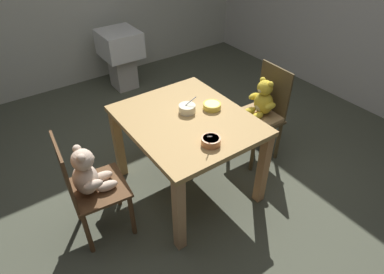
% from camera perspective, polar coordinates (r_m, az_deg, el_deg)
% --- Properties ---
extents(ground_plane, '(5.20, 5.20, 0.04)m').
position_cam_1_polar(ground_plane, '(3.08, -0.77, -8.54)').
color(ground_plane, '#494C3C').
extents(dining_table, '(1.08, 0.92, 0.74)m').
position_cam_1_polar(dining_table, '(2.65, -0.88, 1.20)').
color(dining_table, '#AD864C').
rests_on(dining_table, ground_plane).
extents(teddy_chair_far_center, '(0.42, 0.40, 0.92)m').
position_cam_1_polar(teddy_chair_far_center, '(3.16, 11.85, 4.97)').
color(teddy_chair_far_center, '#4B3D22').
rests_on(teddy_chair_far_center, ground_plane).
extents(teddy_chair_near_front, '(0.44, 0.43, 0.90)m').
position_cam_1_polar(teddy_chair_near_front, '(2.44, -17.52, -6.94)').
color(teddy_chair_near_front, brown).
rests_on(teddy_chair_near_front, ground_plane).
extents(porridge_bowl_terracotta_near_right, '(0.14, 0.14, 0.12)m').
position_cam_1_polar(porridge_bowl_terracotta_near_right, '(2.31, 3.28, -0.67)').
color(porridge_bowl_terracotta_near_right, '#BC7448').
rests_on(porridge_bowl_terracotta_near_right, dining_table).
extents(porridge_bowl_cream_center, '(0.13, 0.14, 0.13)m').
position_cam_1_polar(porridge_bowl_cream_center, '(2.64, -0.84, 4.95)').
color(porridge_bowl_cream_center, beige).
rests_on(porridge_bowl_cream_center, dining_table).
extents(porridge_bowl_yellow_far_center, '(0.15, 0.15, 0.05)m').
position_cam_1_polar(porridge_bowl_yellow_far_center, '(2.70, 3.51, 5.36)').
color(porridge_bowl_yellow_far_center, yellow).
rests_on(porridge_bowl_yellow_far_center, dining_table).
extents(sink_basin, '(0.50, 0.47, 0.77)m').
position_cam_1_polar(sink_basin, '(4.47, -12.26, 14.25)').
color(sink_basin, '#B7B2A8').
rests_on(sink_basin, ground_plane).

